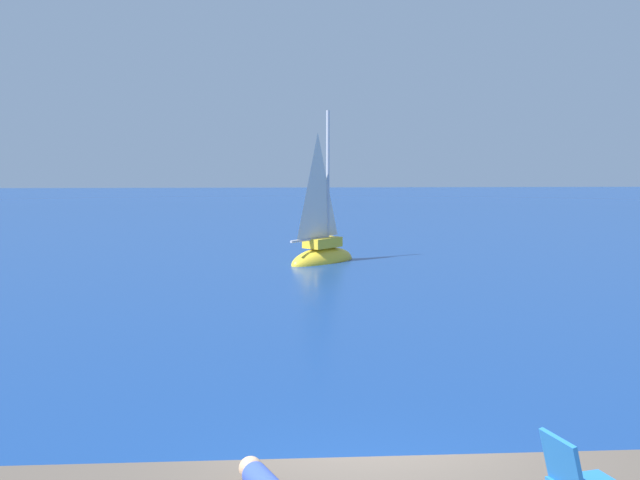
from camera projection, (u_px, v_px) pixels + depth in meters
sailboat_near at (322, 253)px, 30.11m from camera, size 2.97×3.05×6.04m
beach_chair at (577, 477)px, 6.69m from camera, size 0.70×0.62×0.80m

